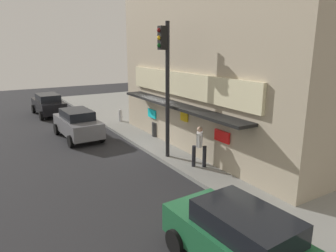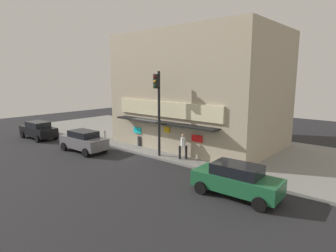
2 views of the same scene
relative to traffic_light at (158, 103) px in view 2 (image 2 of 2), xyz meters
The scene contains 11 objects.
ground_plane 4.33m from the traffic_light, behind, with size 54.38×54.38×0.00m, color #232326.
sidewalk 6.70m from the traffic_light, 109.89° to the left, with size 36.25×11.02×0.16m, color gray.
corner_building 5.33m from the traffic_light, 92.95° to the left, with size 12.57×9.17×8.90m.
traffic_light is the anchor object (origin of this frame).
fire_hydrant 8.19m from the traffic_light, behind, with size 0.48×0.24×0.81m.
trash_can 4.74m from the traffic_light, 157.91° to the left, with size 0.53×0.53×0.78m, color #2D2D2D.
pedestrian 3.33m from the traffic_light, 17.91° to the left, with size 0.50×0.56×1.71m.
potted_plant_by_doorway 4.18m from the traffic_light, 117.50° to the left, with size 0.71×0.71×1.05m.
parked_car_green 8.12m from the traffic_light, 17.32° to the right, with size 4.22×2.03×1.59m.
parked_car_black 13.29m from the traffic_light, 168.17° to the right, with size 4.14×2.00×1.59m.
parked_car_grey 6.76m from the traffic_light, 156.16° to the right, with size 4.12×2.00×1.61m.
Camera 2 is at (14.94, -13.62, 5.64)m, focal length 30.02 mm.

